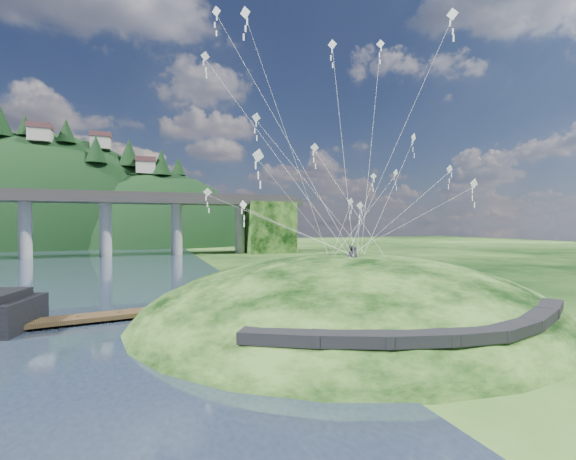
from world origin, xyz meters
name	(u,v)px	position (x,y,z in m)	size (l,w,h in m)	color
ground	(264,331)	(0.00, 0.00, 0.00)	(320.00, 320.00, 0.00)	black
grass_hill	(350,333)	(8.00, 2.00, -1.50)	(36.00, 32.00, 13.00)	black
footpath	(451,327)	(7.46, -9.74, 2.08)	(22.29, 5.84, 0.83)	black
bridge	(55,214)	(-26.46, 70.07, 9.70)	(160.00, 11.00, 15.00)	#2D2B2B
far_ridge	(32,269)	(-43.58, 122.17, -7.44)	(153.00, 70.00, 94.50)	black
wooden_dock	(120,314)	(-9.76, 6.96, 0.42)	(13.52, 3.97, 0.95)	#362716
kite_flyers	(352,245)	(7.41, 0.76, 5.86)	(1.12, 1.16, 1.83)	#252832
kite_swarm	(319,126)	(6.83, 5.61, 16.29)	(20.67, 17.48, 19.34)	silver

